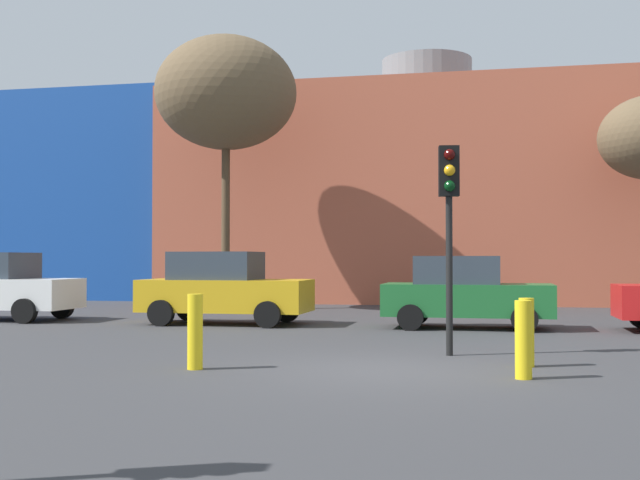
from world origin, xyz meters
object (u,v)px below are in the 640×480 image
(bollard_yellow_0, at_px, (523,340))
(bollard_yellow_1, at_px, (527,332))
(bollard_yellow_2, at_px, (195,332))
(bare_tree_1, at_px, (226,94))
(parked_car_2, at_px, (465,292))
(parked_car_1, at_px, (223,288))
(traffic_light_island, at_px, (449,201))

(bollard_yellow_0, relative_size, bollard_yellow_1, 1.03)
(bollard_yellow_2, bearing_deg, bollard_yellow_0, 0.31)
(bare_tree_1, distance_m, bollard_yellow_2, 16.13)
(bare_tree_1, relative_size, bollard_yellow_1, 8.49)
(parked_car_2, distance_m, bollard_yellow_1, 7.09)
(bare_tree_1, xyz_separation_m, bollard_yellow_2, (4.24, -14.02, -6.76))
(bollard_yellow_2, bearing_deg, parked_car_1, 105.95)
(traffic_light_island, height_order, bollard_yellow_1, traffic_light_island)
(parked_car_2, bearing_deg, parked_car_1, -180.00)
(parked_car_2, height_order, bollard_yellow_0, parked_car_2)
(traffic_light_island, distance_m, bollard_yellow_2, 5.09)
(parked_car_2, height_order, bare_tree_1, bare_tree_1)
(parked_car_1, relative_size, bollard_yellow_0, 3.92)
(bollard_yellow_1, height_order, bollard_yellow_2, bollard_yellow_2)
(parked_car_2, bearing_deg, bollard_yellow_2, -114.97)
(bollard_yellow_0, bearing_deg, parked_car_1, 131.41)
(parked_car_2, distance_m, bollard_yellow_2, 9.23)
(bollard_yellow_1, relative_size, bollard_yellow_2, 0.93)
(traffic_light_island, bearing_deg, bare_tree_1, -152.96)
(bare_tree_1, bearing_deg, bollard_yellow_2, -73.16)
(parked_car_1, distance_m, parked_car_2, 6.29)
(bollard_yellow_2, bearing_deg, parked_car_2, 65.03)
(bare_tree_1, bearing_deg, bollard_yellow_1, -53.61)
(parked_car_1, distance_m, bollard_yellow_2, 8.71)
(parked_car_2, bearing_deg, bollard_yellow_1, -80.46)
(parked_car_1, bearing_deg, bollard_yellow_2, -74.05)
(parked_car_1, height_order, parked_car_2, parked_car_1)
(bollard_yellow_0, bearing_deg, bollard_yellow_1, 85.61)
(parked_car_2, relative_size, traffic_light_island, 1.10)
(bare_tree_1, bearing_deg, parked_car_1, -71.86)
(bollard_yellow_0, xyz_separation_m, bollard_yellow_1, (0.10, 1.35, -0.01))
(bare_tree_1, distance_m, bollard_yellow_1, 17.10)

